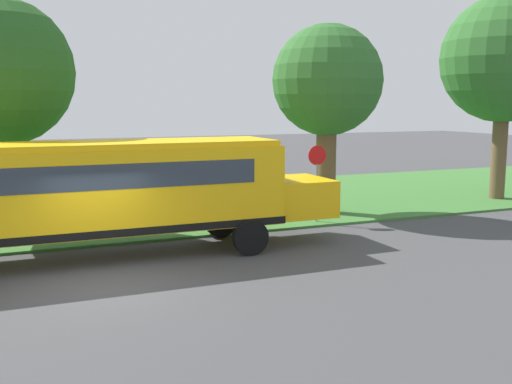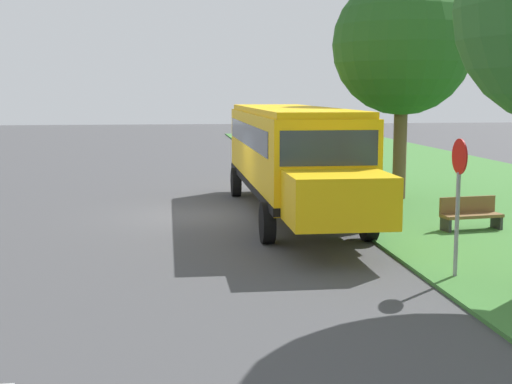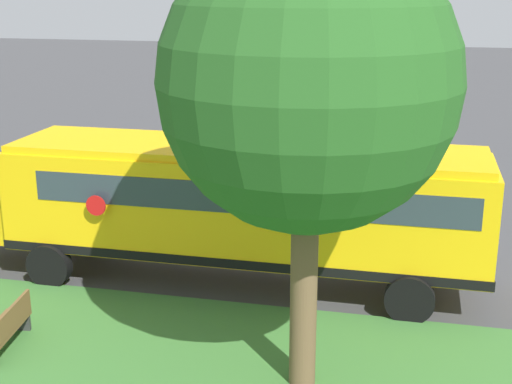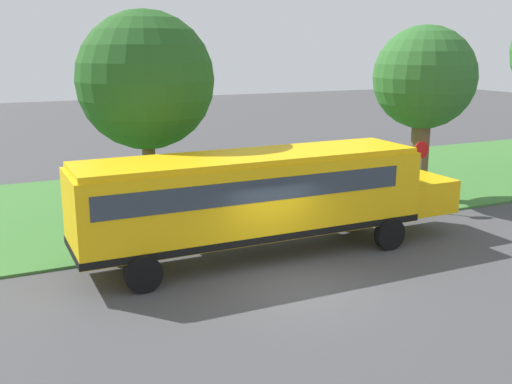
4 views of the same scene
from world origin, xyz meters
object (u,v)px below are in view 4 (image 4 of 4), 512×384
oak_tree_beside_bus (147,83)px  park_bench (289,198)px  school_bus (260,194)px  oak_tree_roadside_mid (425,77)px  stop_sign (420,167)px

oak_tree_beside_bus → park_bench: size_ratio=4.49×
school_bus → park_bench: bearing=142.1°
oak_tree_beside_bus → park_bench: bearing=91.2°
oak_tree_beside_bus → oak_tree_roadside_mid: (0.69, 11.13, -0.03)m
school_bus → oak_tree_roadside_mid: size_ratio=1.76×
oak_tree_beside_bus → stop_sign: oak_tree_beside_bus is taller
stop_sign → oak_tree_roadside_mid: bearing=139.8°
stop_sign → park_bench: bearing=-116.8°
oak_tree_roadside_mid → stop_sign: 3.80m
stop_sign → school_bus: bearing=-76.2°
school_bus → oak_tree_beside_bus: bearing=-151.2°
oak_tree_beside_bus → stop_sign: bearing=77.8°
school_bus → oak_tree_roadside_mid: bearing=110.6°
school_bus → oak_tree_beside_bus: 5.57m
oak_tree_beside_bus → stop_sign: (2.14, 9.91, -3.32)m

